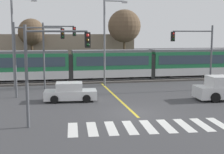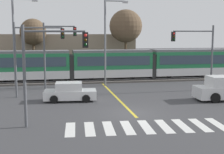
# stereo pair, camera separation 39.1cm
# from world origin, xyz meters

# --- Properties ---
(ground_plane) EXTENTS (200.00, 200.00, 0.00)m
(ground_plane) POSITION_xyz_m (0.00, 0.00, 0.00)
(ground_plane) COLOR #3D3D3F
(track_bed) EXTENTS (120.00, 4.00, 0.18)m
(track_bed) POSITION_xyz_m (0.00, 15.32, 0.09)
(track_bed) COLOR #56514C
(track_bed) RESTS_ON ground
(rail_near) EXTENTS (120.00, 0.08, 0.10)m
(rail_near) POSITION_xyz_m (0.00, 14.60, 0.23)
(rail_near) COLOR #939399
(rail_near) RESTS_ON track_bed
(rail_far) EXTENTS (120.00, 0.08, 0.10)m
(rail_far) POSITION_xyz_m (0.00, 16.04, 0.23)
(rail_far) COLOR #939399
(rail_far) RESTS_ON track_bed
(light_rail_tram) EXTENTS (28.00, 2.64, 3.43)m
(light_rail_tram) POSITION_xyz_m (1.45, 15.31, 2.05)
(light_rail_tram) COLOR silver
(light_rail_tram) RESTS_ON track_bed
(crosswalk_stripe_0) EXTENTS (0.75, 2.83, 0.01)m
(crosswalk_stripe_0) POSITION_xyz_m (-4.39, -2.93, 0.00)
(crosswalk_stripe_0) COLOR silver
(crosswalk_stripe_0) RESTS_ON ground
(crosswalk_stripe_1) EXTENTS (0.75, 2.83, 0.01)m
(crosswalk_stripe_1) POSITION_xyz_m (-3.29, -3.01, 0.00)
(crosswalk_stripe_1) COLOR silver
(crosswalk_stripe_1) RESTS_ON ground
(crosswalk_stripe_2) EXTENTS (0.75, 2.83, 0.01)m
(crosswalk_stripe_2) POSITION_xyz_m (-2.19, -3.08, 0.00)
(crosswalk_stripe_2) COLOR silver
(crosswalk_stripe_2) RESTS_ON ground
(crosswalk_stripe_3) EXTENTS (0.75, 2.83, 0.01)m
(crosswalk_stripe_3) POSITION_xyz_m (-1.10, -3.16, 0.00)
(crosswalk_stripe_3) COLOR silver
(crosswalk_stripe_3) RESTS_ON ground
(crosswalk_stripe_4) EXTENTS (0.75, 2.83, 0.01)m
(crosswalk_stripe_4) POSITION_xyz_m (0.00, -3.24, 0.00)
(crosswalk_stripe_4) COLOR silver
(crosswalk_stripe_4) RESTS_ON ground
(crosswalk_stripe_5) EXTENTS (0.75, 2.83, 0.01)m
(crosswalk_stripe_5) POSITION_xyz_m (1.10, -3.31, 0.00)
(crosswalk_stripe_5) COLOR silver
(crosswalk_stripe_5) RESTS_ON ground
(crosswalk_stripe_6) EXTENTS (0.75, 2.83, 0.01)m
(crosswalk_stripe_6) POSITION_xyz_m (2.19, -3.39, 0.00)
(crosswalk_stripe_6) COLOR silver
(crosswalk_stripe_6) RESTS_ON ground
(crosswalk_stripe_7) EXTENTS (0.75, 2.83, 0.01)m
(crosswalk_stripe_7) POSITION_xyz_m (3.29, -3.47, 0.00)
(crosswalk_stripe_7) COLOR silver
(crosswalk_stripe_7) RESTS_ON ground
(crosswalk_stripe_8) EXTENTS (0.75, 2.83, 0.01)m
(crosswalk_stripe_8) POSITION_xyz_m (4.39, -3.54, 0.00)
(crosswalk_stripe_8) COLOR silver
(crosswalk_stripe_8) RESTS_ON ground
(lane_centre_line) EXTENTS (0.20, 14.55, 0.01)m
(lane_centre_line) POSITION_xyz_m (0.00, 6.04, 0.00)
(lane_centre_line) COLOR gold
(lane_centre_line) RESTS_ON ground
(sedan_crossing) EXTENTS (4.32, 2.17, 1.52)m
(sedan_crossing) POSITION_xyz_m (-3.99, 4.91, 0.70)
(sedan_crossing) COLOR silver
(sedan_crossing) RESTS_ON ground
(traffic_light_mid_left) EXTENTS (4.25, 0.38, 6.40)m
(traffic_light_mid_left) POSITION_xyz_m (-7.03, 7.15, 4.24)
(traffic_light_mid_left) COLOR #515459
(traffic_light_mid_left) RESTS_ON ground
(traffic_light_far_left) EXTENTS (3.25, 0.38, 6.51)m
(traffic_light_far_left) POSITION_xyz_m (-5.10, 11.01, 4.29)
(traffic_light_far_left) COLOR #515459
(traffic_light_far_left) RESTS_ON ground
(traffic_light_near_left) EXTENTS (3.75, 0.38, 5.91)m
(traffic_light_near_left) POSITION_xyz_m (-5.62, -2.02, 3.94)
(traffic_light_near_left) COLOR #515459
(traffic_light_near_left) RESTS_ON ground
(traffic_light_mid_right) EXTENTS (4.25, 0.38, 6.25)m
(traffic_light_mid_right) POSITION_xyz_m (8.36, 7.48, 4.10)
(traffic_light_mid_right) COLOR #515459
(traffic_light_mid_right) RESTS_ON ground
(street_lamp_west) EXTENTS (2.51, 0.28, 8.99)m
(street_lamp_west) POSITION_xyz_m (-8.82, 11.94, 5.12)
(street_lamp_west) COLOR slate
(street_lamp_west) RESTS_ON ground
(street_lamp_centre) EXTENTS (2.49, 0.28, 9.00)m
(street_lamp_centre) POSITION_xyz_m (0.30, 11.90, 5.12)
(street_lamp_centre) COLOR slate
(street_lamp_centre) RESTS_ON ground
(bare_tree_west) EXTENTS (3.32, 3.32, 7.37)m
(bare_tree_west) POSITION_xyz_m (-7.73, 20.54, 5.67)
(bare_tree_west) COLOR brown
(bare_tree_west) RESTS_ON ground
(bare_tree_east) EXTENTS (4.18, 4.18, 8.55)m
(bare_tree_east) POSITION_xyz_m (3.88, 18.94, 6.43)
(bare_tree_east) COLOR brown
(bare_tree_east) RESTS_ON ground
(building_backdrop_far) EXTENTS (22.34, 6.00, 5.43)m
(building_backdrop_far) POSITION_xyz_m (-5.35, 24.19, 2.71)
(building_backdrop_far) COLOR gray
(building_backdrop_far) RESTS_ON ground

